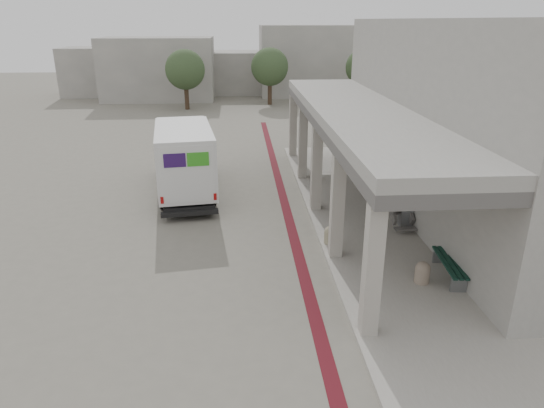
{
  "coord_description": "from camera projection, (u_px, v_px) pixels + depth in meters",
  "views": [
    {
      "loc": [
        -0.78,
        -12.85,
        6.95
      ],
      "look_at": [
        0.19,
        1.17,
        1.6
      ],
      "focal_mm": 32.0,
      "sensor_mm": 36.0,
      "label": 1
    }
  ],
  "objects": [
    {
      "name": "bollard_far",
      "position": [
        330.0,
        235.0,
        15.75
      ],
      "size": [
        0.39,
        0.39,
        0.58
      ],
      "color": "gray",
      "rests_on": "sidewalk"
    },
    {
      "name": "tree_mid",
      "position": [
        270.0,
        67.0,
        41.47
      ],
      "size": [
        3.2,
        3.2,
        4.8
      ],
      "color": "#38281C",
      "rests_on": "ground"
    },
    {
      "name": "bollard_near",
      "position": [
        423.0,
        272.0,
        13.37
      ],
      "size": [
        0.42,
        0.42,
        0.62
      ],
      "color": "gray",
      "rests_on": "sidewalk"
    },
    {
      "name": "utility_cabinet",
      "position": [
        406.0,
        214.0,
        17.02
      ],
      "size": [
        0.45,
        0.58,
        0.91
      ],
      "primitive_type": "cube",
      "rotation": [
        0.0,
        0.0,
        -0.07
      ],
      "color": "slate",
      "rests_on": "sidewalk"
    },
    {
      "name": "bike_lane_stripe",
      "position": [
        294.0,
        239.0,
        16.43
      ],
      "size": [
        0.35,
        40.0,
        0.01
      ],
      "primitive_type": "cube",
      "color": "#511018",
      "rests_on": "ground"
    },
    {
      "name": "tree_right",
      "position": [
        365.0,
        67.0,
        41.06
      ],
      "size": [
        3.2,
        3.2,
        4.8
      ],
      "color": "#38281C",
      "rests_on": "ground"
    },
    {
      "name": "tree_left",
      "position": [
        185.0,
        70.0,
        39.15
      ],
      "size": [
        3.2,
        3.2,
        4.8
      ],
      "color": "#38281C",
      "rests_on": "ground"
    },
    {
      "name": "ground",
      "position": [
        268.0,
        268.0,
        14.5
      ],
      "size": [
        120.0,
        120.0,
        0.0
      ],
      "primitive_type": "plane",
      "color": "#6B665C",
      "rests_on": "ground"
    },
    {
      "name": "distant_backdrop",
      "position": [
        216.0,
        67.0,
        46.81
      ],
      "size": [
        28.0,
        10.0,
        6.5
      ],
      "color": "gray",
      "rests_on": "ground"
    },
    {
      "name": "fedex_truck",
      "position": [
        184.0,
        157.0,
        20.35
      ],
      "size": [
        3.02,
        7.15,
        2.96
      ],
      "rotation": [
        0.0,
        0.0,
        0.14
      ],
      "color": "black",
      "rests_on": "ground"
    },
    {
      "name": "transit_building",
      "position": [
        444.0,
        122.0,
        17.93
      ],
      "size": [
        7.6,
        17.0,
        7.0
      ],
      "color": "gray",
      "rests_on": "ground"
    },
    {
      "name": "sidewalk",
      "position": [
        399.0,
        262.0,
        14.74
      ],
      "size": [
        4.4,
        28.0,
        0.12
      ],
      "primitive_type": "cube",
      "color": "gray",
      "rests_on": "ground"
    },
    {
      "name": "bench",
      "position": [
        449.0,
        266.0,
        13.67
      ],
      "size": [
        0.63,
        2.04,
        0.47
      ],
      "rotation": [
        0.0,
        0.0,
        -0.1
      ],
      "color": "slate",
      "rests_on": "sidewalk"
    }
  ]
}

